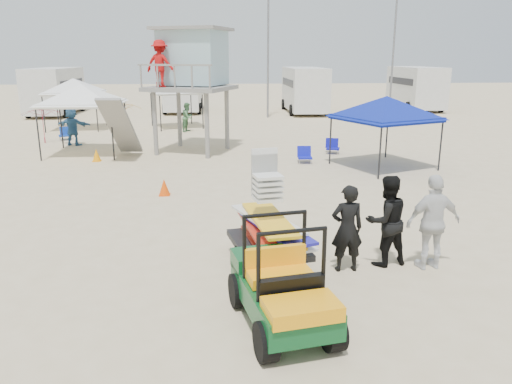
{
  "coord_description": "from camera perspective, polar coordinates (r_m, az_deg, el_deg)",
  "views": [
    {
      "loc": [
        -0.22,
        -7.14,
        4.08
      ],
      "look_at": [
        0.5,
        3.0,
        1.3
      ],
      "focal_mm": 35.0,
      "sensor_mm": 36.0,
      "label": 1
    }
  ],
  "objects": [
    {
      "name": "ground",
      "position": [
        8.23,
        -2.06,
        -14.45
      ],
      "size": [
        140.0,
        140.0,
        0.0
      ],
      "primitive_type": "plane",
      "color": "beige",
      "rests_on": "ground"
    },
    {
      "name": "utility_cart",
      "position": [
        7.69,
        2.92,
        -10.01
      ],
      "size": [
        1.53,
        2.42,
        1.71
      ],
      "color": "#0B471E",
      "rests_on": "ground"
    },
    {
      "name": "surf_trailer",
      "position": [
        9.82,
        1.31,
        -3.89
      ],
      "size": [
        1.62,
        2.48,
        2.09
      ],
      "color": "black",
      "rests_on": "ground"
    },
    {
      "name": "man_left",
      "position": [
        9.79,
        10.37,
        -4.12
      ],
      "size": [
        0.66,
        0.45,
        1.73
      ],
      "primitive_type": "imported",
      "rotation": [
        0.0,
        0.0,
        3.2
      ],
      "color": "black",
      "rests_on": "ground"
    },
    {
      "name": "man_mid",
      "position": [
        10.24,
        14.66,
        -3.19
      ],
      "size": [
        1.04,
        0.9,
        1.84
      ],
      "primitive_type": "imported",
      "rotation": [
        0.0,
        0.0,
        3.39
      ],
      "color": "black",
      "rests_on": "ground"
    },
    {
      "name": "man_right",
      "position": [
        10.31,
        19.6,
        -3.29
      ],
      "size": [
        1.17,
        0.61,
        1.9
      ],
      "primitive_type": "imported",
      "rotation": [
        0.0,
        0.0,
        3.28
      ],
      "color": "silver",
      "rests_on": "ground"
    },
    {
      "name": "lifeguard_tower",
      "position": [
        22.0,
        -7.77,
        14.47
      ],
      "size": [
        4.13,
        4.13,
        5.12
      ],
      "color": "gray",
      "rests_on": "ground"
    },
    {
      "name": "canopy_blue",
      "position": [
        19.18,
        14.71,
        10.12
      ],
      "size": [
        3.95,
        3.95,
        3.06
      ],
      "color": "black",
      "rests_on": "ground"
    },
    {
      "name": "canopy_white_a",
      "position": [
        22.49,
        -19.33,
        11.19
      ],
      "size": [
        3.08,
        3.08,
        3.34
      ],
      "color": "black",
      "rests_on": "ground"
    },
    {
      "name": "canopy_white_b",
      "position": [
        30.59,
        -20.15,
        11.83
      ],
      "size": [
        3.1,
        3.1,
        3.26
      ],
      "color": "black",
      "rests_on": "ground"
    },
    {
      "name": "canopy_white_c",
      "position": [
        29.82,
        -9.21,
        12.46
      ],
      "size": [
        3.31,
        3.31,
        3.25
      ],
      "color": "black",
      "rests_on": "ground"
    },
    {
      "name": "umbrella_a",
      "position": [
        26.14,
        -23.17,
        7.0
      ],
      "size": [
        2.02,
        2.05,
        1.72
      ],
      "primitive_type": "imported",
      "rotation": [
        0.0,
        0.0,
        -0.08
      ],
      "color": "#AF122D",
      "rests_on": "ground"
    },
    {
      "name": "umbrella_b",
      "position": [
        25.4,
        -15.2,
        7.76
      ],
      "size": [
        3.02,
        3.01,
        1.96
      ],
      "primitive_type": "imported",
      "rotation": [
        0.0,
        0.0,
        0.93
      ],
      "color": "#EEAD15",
      "rests_on": "ground"
    },
    {
      "name": "cone_near",
      "position": [
        15.31,
        -10.44,
        0.55
      ],
      "size": [
        0.34,
        0.34,
        0.5
      ],
      "primitive_type": "cone",
      "color": "#F34A07",
      "rests_on": "ground"
    },
    {
      "name": "cone_far",
      "position": [
        20.96,
        -17.77,
        4.04
      ],
      "size": [
        0.34,
        0.34,
        0.5
      ],
      "primitive_type": "cone",
      "color": "#FF9708",
      "rests_on": "ground"
    },
    {
      "name": "beach_chair_a",
      "position": [
        27.0,
        -20.99,
        6.27
      ],
      "size": [
        0.68,
        0.75,
        0.64
      ],
      "color": "#0D3396",
      "rests_on": "ground"
    },
    {
      "name": "beach_chair_b",
      "position": [
        19.81,
        5.56,
        4.26
      ],
      "size": [
        0.57,
        0.61,
        0.64
      ],
      "color": "#1016AE",
      "rests_on": "ground"
    },
    {
      "name": "beach_chair_c",
      "position": [
        21.89,
        8.73,
        5.21
      ],
      "size": [
        0.66,
        0.72,
        0.64
      ],
      "color": "#0E109A",
      "rests_on": "ground"
    },
    {
      "name": "rv_far_left",
      "position": [
        39.03,
        -22.04,
        10.86
      ],
      "size": [
        2.64,
        6.8,
        3.25
      ],
      "color": "silver",
      "rests_on": "ground"
    },
    {
      "name": "rv_mid_left",
      "position": [
        38.8,
        -8.34,
        11.77
      ],
      "size": [
        2.65,
        6.5,
        3.25
      ],
      "color": "silver",
      "rests_on": "ground"
    },
    {
      "name": "rv_mid_right",
      "position": [
        37.72,
        5.56,
        11.77
      ],
      "size": [
        2.64,
        7.0,
        3.25
      ],
      "color": "silver",
      "rests_on": "ground"
    },
    {
      "name": "rv_far_right",
      "position": [
        41.58,
        17.78,
        11.45
      ],
      "size": [
        2.64,
        6.6,
        3.25
      ],
      "color": "silver",
      "rests_on": "ground"
    },
    {
      "name": "light_pole_left",
      "position": [
        34.29,
        1.38,
        15.16
      ],
      "size": [
        0.14,
        0.14,
        8.0
      ],
      "primitive_type": "cylinder",
      "color": "slate",
      "rests_on": "ground"
    },
    {
      "name": "light_pole_right",
      "position": [
        37.68,
        15.38,
        14.65
      ],
      "size": [
        0.14,
        0.14,
        8.0
      ],
      "primitive_type": "cylinder",
      "color": "slate",
      "rests_on": "ground"
    },
    {
      "name": "distant_beachgoers",
      "position": [
        25.9,
        -16.01,
        7.59
      ],
      "size": [
        6.41,
        5.05,
        1.8
      ],
      "color": "#4C7E50",
      "rests_on": "ground"
    }
  ]
}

